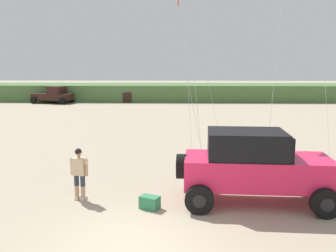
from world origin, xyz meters
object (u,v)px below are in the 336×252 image
jeep (255,165)px  cooler_box (150,202)px  distant_pickup (54,95)px  distant_sedan (116,97)px  person_watching (79,171)px

jeep → cooler_box: size_ratio=8.77×
distant_pickup → distant_sedan: 7.33m
person_watching → distant_pickup: bearing=109.9°
distant_pickup → distant_sedan: (7.05, 1.96, -0.34)m
jeep → person_watching: jeep is taller
jeep → distant_sedan: bearing=106.3°
jeep → distant_sedan: 35.40m
distant_sedan → cooler_box: bearing=-69.3°
distant_pickup → person_watching: bearing=-70.1°
distant_sedan → distant_pickup: bearing=-154.8°
cooler_box → distant_sedan: bearing=127.2°
person_watching → distant_pickup: 33.94m
jeep → person_watching: 5.46m
person_watching → cooler_box: bearing=-16.8°
person_watching → distant_sedan: bearing=97.6°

